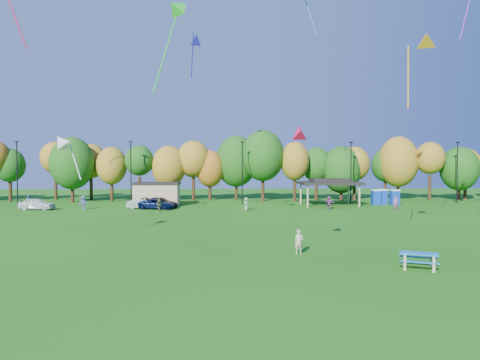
{
  "coord_description": "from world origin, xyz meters",
  "views": [
    {
      "loc": [
        -1.07,
        -21.94,
        5.65
      ],
      "look_at": [
        0.17,
        6.0,
        4.67
      ],
      "focal_mm": 32.0,
      "sensor_mm": 36.0,
      "label": 1
    }
  ],
  "objects_px": {
    "porta_potties": "(384,197)",
    "car_b": "(142,204)",
    "car_c": "(157,204)",
    "car_d": "(161,203)",
    "picnic_table": "(419,259)",
    "kite_flyer": "(299,242)",
    "car_a": "(37,204)"
  },
  "relations": [
    {
      "from": "car_d",
      "to": "car_b",
      "type": "bearing_deg",
      "value": 133.37
    },
    {
      "from": "car_a",
      "to": "car_d",
      "type": "height_order",
      "value": "car_a"
    },
    {
      "from": "car_a",
      "to": "car_d",
      "type": "bearing_deg",
      "value": -76.74
    },
    {
      "from": "car_c",
      "to": "car_d",
      "type": "distance_m",
      "value": 1.7
    },
    {
      "from": "car_b",
      "to": "car_d",
      "type": "distance_m",
      "value": 2.52
    },
    {
      "from": "porta_potties",
      "to": "car_c",
      "type": "distance_m",
      "value": 31.87
    },
    {
      "from": "picnic_table",
      "to": "car_b",
      "type": "bearing_deg",
      "value": 145.01
    },
    {
      "from": "porta_potties",
      "to": "kite_flyer",
      "type": "height_order",
      "value": "porta_potties"
    },
    {
      "from": "car_c",
      "to": "car_d",
      "type": "bearing_deg",
      "value": 2.74
    },
    {
      "from": "porta_potties",
      "to": "car_c",
      "type": "relative_size",
      "value": 0.79
    },
    {
      "from": "car_c",
      "to": "car_d",
      "type": "relative_size",
      "value": 1.01
    },
    {
      "from": "kite_flyer",
      "to": "car_b",
      "type": "bearing_deg",
      "value": 112.94
    },
    {
      "from": "kite_flyer",
      "to": "car_c",
      "type": "bearing_deg",
      "value": 110.12
    },
    {
      "from": "picnic_table",
      "to": "kite_flyer",
      "type": "relative_size",
      "value": 1.58
    },
    {
      "from": "picnic_table",
      "to": "kite_flyer",
      "type": "xyz_separation_m",
      "value": [
        -5.84,
        4.08,
        0.28
      ]
    },
    {
      "from": "picnic_table",
      "to": "car_d",
      "type": "distance_m",
      "value": 38.96
    },
    {
      "from": "porta_potties",
      "to": "car_d",
      "type": "xyz_separation_m",
      "value": [
        -31.3,
        -3.0,
        -0.42
      ]
    },
    {
      "from": "porta_potties",
      "to": "car_b",
      "type": "bearing_deg",
      "value": -173.06
    },
    {
      "from": "picnic_table",
      "to": "car_b",
      "type": "height_order",
      "value": "car_b"
    },
    {
      "from": "car_a",
      "to": "picnic_table",
      "type": "bearing_deg",
      "value": -127.51
    },
    {
      "from": "car_a",
      "to": "car_d",
      "type": "distance_m",
      "value": 15.37
    },
    {
      "from": "car_c",
      "to": "picnic_table",
      "type": "bearing_deg",
      "value": -139.5
    },
    {
      "from": "kite_flyer",
      "to": "car_c",
      "type": "distance_m",
      "value": 31.26
    },
    {
      "from": "kite_flyer",
      "to": "picnic_table",
      "type": "bearing_deg",
      "value": -39.71
    },
    {
      "from": "car_d",
      "to": "car_c",
      "type": "bearing_deg",
      "value": -169.45
    },
    {
      "from": "porta_potties",
      "to": "kite_flyer",
      "type": "xyz_separation_m",
      "value": [
        -18.35,
        -33.04,
        -0.32
      ]
    },
    {
      "from": "car_d",
      "to": "porta_potties",
      "type": "bearing_deg",
      "value": -66.6
    },
    {
      "from": "car_d",
      "to": "kite_flyer",
      "type": "bearing_deg",
      "value": -138.75
    },
    {
      "from": "picnic_table",
      "to": "car_c",
      "type": "height_order",
      "value": "car_c"
    },
    {
      "from": "kite_flyer",
      "to": "car_a",
      "type": "bearing_deg",
      "value": 130.34
    },
    {
      "from": "car_a",
      "to": "porta_potties",
      "type": "bearing_deg",
      "value": -78.05
    },
    {
      "from": "porta_potties",
      "to": "car_b",
      "type": "height_order",
      "value": "porta_potties"
    }
  ]
}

